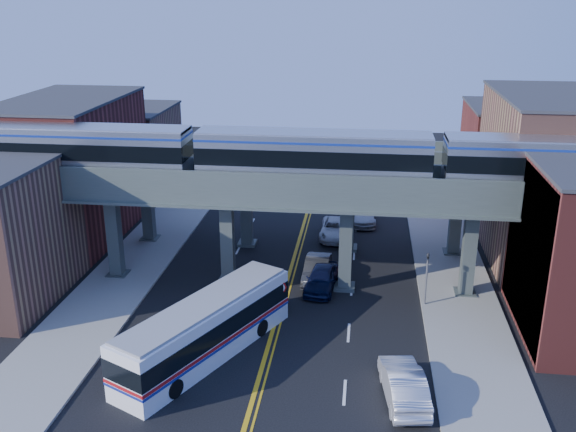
# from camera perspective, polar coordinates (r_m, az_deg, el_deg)

# --- Properties ---
(ground) EXTENTS (120.00, 120.00, 0.00)m
(ground) POSITION_cam_1_polar(r_m,az_deg,el_deg) (37.32, -1.75, -11.43)
(ground) COLOR black
(ground) RESTS_ON ground
(sidewalk_west) EXTENTS (5.00, 70.00, 0.16)m
(sidewalk_west) POSITION_cam_1_polar(r_m,az_deg,el_deg) (48.69, -13.46, -4.17)
(sidewalk_west) COLOR gray
(sidewalk_west) RESTS_ON ground
(sidewalk_east) EXTENTS (5.00, 70.00, 0.16)m
(sidewalk_east) POSITION_cam_1_polar(r_m,az_deg,el_deg) (46.25, 14.50, -5.56)
(sidewalk_east) COLOR gray
(sidewalk_east) RESTS_ON ground
(building_west_b) EXTENTS (8.00, 14.00, 11.00)m
(building_west_b) POSITION_cam_1_polar(r_m,az_deg,el_deg) (54.86, -18.67, 4.01)
(building_west_b) COLOR maroon
(building_west_b) RESTS_ON ground
(building_west_c) EXTENTS (8.00, 10.00, 8.00)m
(building_west_c) POSITION_cam_1_polar(r_m,az_deg,el_deg) (66.78, -13.86, 5.78)
(building_west_c) COLOR brown
(building_west_c) RESTS_ON ground
(building_east_b) EXTENTS (8.00, 14.00, 12.00)m
(building_east_b) POSITION_cam_1_polar(r_m,az_deg,el_deg) (51.22, 22.06, 3.13)
(building_east_b) COLOR brown
(building_east_b) RESTS_ON ground
(building_east_c) EXTENTS (8.00, 10.00, 9.00)m
(building_east_c) POSITION_cam_1_polar(r_m,az_deg,el_deg) (63.82, 19.10, 5.11)
(building_east_c) COLOR maroon
(building_east_c) RESTS_ON ground
(mural_panel) EXTENTS (0.10, 9.50, 9.50)m
(mural_panel) POSITION_cam_1_polar(r_m,az_deg,el_deg) (39.60, 20.45, -3.17)
(mural_panel) COLOR teal
(mural_panel) RESTS_ON ground
(elevated_viaduct_near) EXTENTS (52.00, 3.60, 7.40)m
(elevated_viaduct_near) POSITION_cam_1_polar(r_m,az_deg,el_deg) (41.92, -0.19, 1.84)
(elevated_viaduct_near) COLOR #424D4A
(elevated_viaduct_near) RESTS_ON ground
(elevated_viaduct_far) EXTENTS (52.00, 3.60, 7.40)m
(elevated_viaduct_far) POSITION_cam_1_polar(r_m,az_deg,el_deg) (48.59, 0.85, 4.32)
(elevated_viaduct_far) COLOR #424D4A
(elevated_viaduct_far) RESTS_ON ground
(transit_train) EXTENTS (46.06, 2.89, 3.36)m
(transit_train) POSITION_cam_1_polar(r_m,az_deg,el_deg) (40.99, 2.25, 5.42)
(transit_train) COLOR black
(transit_train) RESTS_ON elevated_viaduct_near
(stop_sign) EXTENTS (0.76, 0.09, 2.63)m
(stop_sign) POSITION_cam_1_polar(r_m,az_deg,el_deg) (39.05, -0.67, -7.00)
(stop_sign) COLOR slate
(stop_sign) RESTS_ON ground
(traffic_signal) EXTENTS (0.15, 0.18, 4.10)m
(traffic_signal) POSITION_cam_1_polar(r_m,az_deg,el_deg) (41.45, 12.23, -5.01)
(traffic_signal) COLOR slate
(traffic_signal) RESTS_ON ground
(transit_bus) EXTENTS (7.89, 12.11, 3.14)m
(transit_bus) POSITION_cam_1_polar(r_m,az_deg,el_deg) (35.90, -7.30, -9.96)
(transit_bus) COLOR white
(transit_bus) RESTS_ON ground
(car_lane_a) EXTENTS (2.42, 4.88, 1.60)m
(car_lane_a) POSITION_cam_1_polar(r_m,az_deg,el_deg) (43.47, 3.00, -5.54)
(car_lane_a) COLOR black
(car_lane_a) RESTS_ON ground
(car_lane_b) EXTENTS (1.84, 4.81, 1.57)m
(car_lane_b) POSITION_cam_1_polar(r_m,az_deg,el_deg) (44.82, 2.58, -4.76)
(car_lane_b) COLOR #28292B
(car_lane_b) RESTS_ON ground
(car_lane_c) EXTENTS (2.42, 5.13, 1.42)m
(car_lane_c) POSITION_cam_1_polar(r_m,az_deg,el_deg) (52.51, 4.22, -1.16)
(car_lane_c) COLOR silver
(car_lane_c) RESTS_ON ground
(car_lane_d) EXTENTS (2.52, 5.36, 1.51)m
(car_lane_d) POSITION_cam_1_polar(r_m,az_deg,el_deg) (56.20, 6.60, 0.22)
(car_lane_d) COLOR #B3B5B9
(car_lane_d) RESTS_ON ground
(car_parked_curb) EXTENTS (2.52, 5.41, 1.72)m
(car_parked_curb) POSITION_cam_1_polar(r_m,az_deg,el_deg) (33.08, 10.24, -14.48)
(car_parked_curb) COLOR silver
(car_parked_curb) RESTS_ON ground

